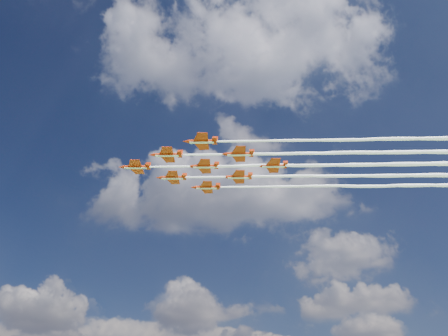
{
  "coord_description": "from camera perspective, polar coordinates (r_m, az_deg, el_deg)",
  "views": [
    {
      "loc": [
        15.06,
        -110.15,
        4.0
      ],
      "look_at": [
        -0.89,
        3.94,
        74.35
      ],
      "focal_mm": 35.0,
      "sensor_mm": 36.0,
      "label": 1
    }
  ],
  "objects": [
    {
      "name": "jet_row3_port",
      "position": [
        136.08,
        25.1,
        3.46
      ],
      "size": [
        133.83,
        20.65,
        2.5
      ],
      "rotation": [
        0.0,
        0.0,
        0.12
      ],
      "color": "#B32709"
    },
    {
      "name": "jet_row4_starb",
      "position": [
        156.11,
        26.11,
        -0.83
      ],
      "size": [
        133.83,
        20.65,
        2.5
      ],
      "rotation": [
        0.0,
        0.0,
        0.12
      ],
      "color": "#B32709"
    },
    {
      "name": "jet_row3_starb",
      "position": [
        157.36,
        21.69,
        -2.14
      ],
      "size": [
        133.83,
        20.65,
        2.5
      ],
      "rotation": [
        0.0,
        0.0,
        0.12
      ],
      "color": "#B32709"
    },
    {
      "name": "jet_row3_centre",
      "position": [
        146.48,
        23.27,
        0.46
      ],
      "size": [
        133.83,
        20.65,
        2.5
      ],
      "rotation": [
        0.0,
        0.0,
        0.12
      ],
      "color": "#B32709"
    },
    {
      "name": "jet_row2_port",
      "position": [
        137.34,
        20.04,
        1.92
      ],
      "size": [
        133.83,
        20.65,
        2.5
      ],
      "rotation": [
        0.0,
        0.0,
        0.12
      ],
      "color": "#B32709"
    },
    {
      "name": "jet_lead",
      "position": [
        139.75,
        15.12,
        0.39
      ],
      "size": [
        133.83,
        20.65,
        2.5
      ],
      "rotation": [
        0.0,
        0.0,
        0.12
      ],
      "color": "#B32709"
    },
    {
      "name": "jet_row2_starb",
      "position": [
        148.27,
        18.6,
        -0.95
      ],
      "size": [
        133.83,
        20.65,
        2.5
      ],
      "rotation": [
        0.0,
        0.0,
        0.12
      ],
      "color": "#B32709"
    }
  ]
}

